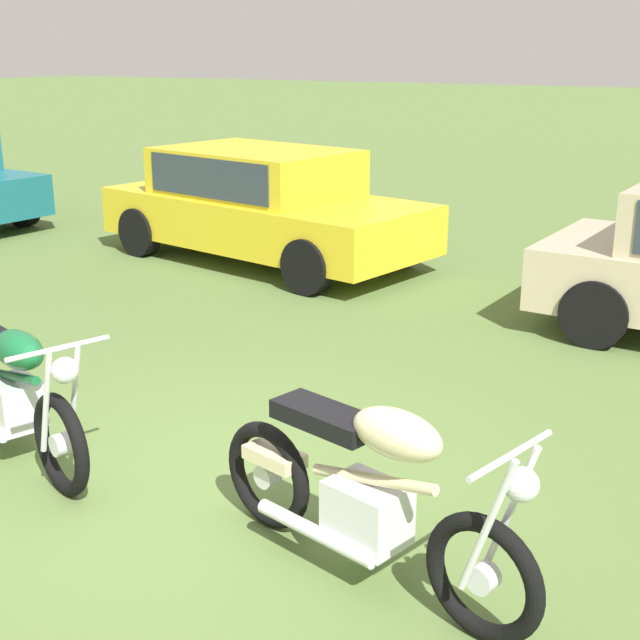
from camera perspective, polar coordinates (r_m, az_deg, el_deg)
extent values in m
plane|color=#567038|center=(5.62, -8.67, -11.16)|extent=(120.00, 120.00, 0.00)
torus|color=black|center=(5.67, -16.51, -7.76)|extent=(0.65, 0.31, 0.66)
cylinder|color=silver|center=(5.67, -16.51, -7.76)|extent=(0.17, 0.14, 0.14)
cylinder|color=silver|center=(5.52, -15.69, -4.68)|extent=(0.26, 0.13, 0.73)
cylinder|color=silver|center=(5.45, -17.40, -5.11)|extent=(0.26, 0.13, 0.73)
cube|color=silver|center=(6.25, -19.28, -5.12)|extent=(0.48, 0.42, 0.32)
cylinder|color=#14592D|center=(6.15, -19.36, -3.48)|extent=(0.76, 0.33, 0.22)
ellipsoid|color=#14592D|center=(5.94, -19.03, -1.84)|extent=(0.58, 0.42, 0.24)
cylinder|color=silver|center=(5.34, -16.66, -1.79)|extent=(0.25, 0.61, 0.03)
sphere|color=silver|center=(5.33, -16.27, -3.17)|extent=(0.21, 0.21, 0.16)
torus|color=black|center=(4.28, 10.58, -16.17)|extent=(0.64, 0.25, 0.64)
torus|color=black|center=(5.10, -3.42, -10.05)|extent=(0.64, 0.25, 0.64)
cylinder|color=silver|center=(4.28, 10.58, -16.17)|extent=(0.16, 0.13, 0.14)
cylinder|color=silver|center=(5.10, -3.42, -10.05)|extent=(0.16, 0.13, 0.14)
cylinder|color=silver|center=(4.15, 12.24, -12.11)|extent=(0.27, 0.10, 0.73)
cylinder|color=silver|center=(4.02, 10.84, -13.09)|extent=(0.27, 0.10, 0.73)
cube|color=silver|center=(4.61, 3.08, -12.38)|extent=(0.46, 0.39, 0.32)
cylinder|color=beige|center=(4.50, 3.42, -10.29)|extent=(0.79, 0.26, 0.23)
ellipsoid|color=beige|center=(4.28, 5.02, -7.41)|extent=(0.57, 0.38, 0.24)
cube|color=black|center=(4.59, 0.33, -6.37)|extent=(0.64, 0.38, 0.10)
cube|color=beige|center=(5.00, -2.98, -8.85)|extent=(0.39, 0.27, 0.08)
cylinder|color=silver|center=(3.91, 12.34, -8.59)|extent=(0.19, 0.63, 0.03)
sphere|color=silver|center=(3.94, 12.98, -10.40)|extent=(0.20, 0.20, 0.16)
cylinder|color=silver|center=(4.71, -0.34, -13.65)|extent=(0.79, 0.28, 0.08)
cylinder|color=black|center=(14.35, -18.82, 7.06)|extent=(0.66, 0.28, 0.64)
cube|color=gold|center=(11.33, -3.61, 6.58)|extent=(4.62, 2.64, 0.60)
cube|color=gold|center=(11.34, -4.22, 9.55)|extent=(2.67, 2.08, 0.60)
cube|color=#2D3842|center=(11.33, -4.22, 9.65)|extent=(2.32, 2.05, 0.48)
cylinder|color=black|center=(11.10, 5.04, 5.12)|extent=(0.67, 0.34, 0.64)
cylinder|color=black|center=(9.78, -0.80, 3.51)|extent=(0.67, 0.34, 0.64)
cylinder|color=black|center=(12.99, -5.69, 6.90)|extent=(0.67, 0.34, 0.64)
cylinder|color=black|center=(11.89, -11.64, 5.65)|extent=(0.67, 0.34, 0.64)
cylinder|color=black|center=(8.44, 17.49, 0.42)|extent=(0.65, 0.26, 0.64)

